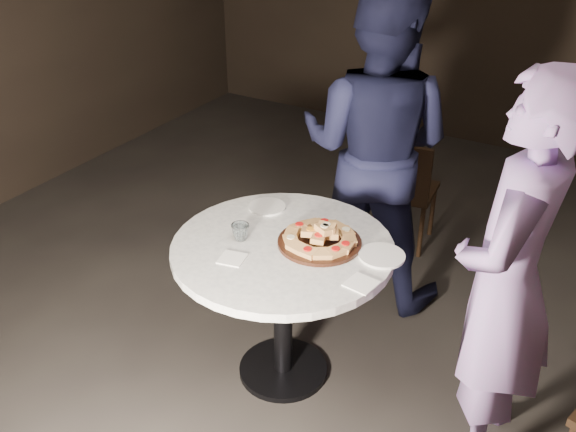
{
  "coord_description": "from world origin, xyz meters",
  "views": [
    {
      "loc": [
        1.16,
        -2.29,
        2.38
      ],
      "look_at": [
        -0.14,
        -0.05,
        0.92
      ],
      "focal_mm": 40.0,
      "sensor_mm": 36.0,
      "label": 1
    }
  ],
  "objects": [
    {
      "name": "diner_navy",
      "position": [
        -0.09,
        0.84,
        0.94
      ],
      "size": [
        0.97,
        0.79,
        1.88
      ],
      "primitive_type": "imported",
      "rotation": [
        0.0,
        0.0,
        3.22
      ],
      "color": "black",
      "rests_on": "ground"
    },
    {
      "name": "floor",
      "position": [
        0.0,
        0.0,
        0.0
      ],
      "size": [
        7.0,
        7.0,
        0.0
      ],
      "primitive_type": "plane",
      "color": "black",
      "rests_on": "ground"
    },
    {
      "name": "serving_board",
      "position": [
        0.01,
        -0.01,
        0.8
      ],
      "size": [
        0.47,
        0.47,
        0.02
      ],
      "primitive_type": "cylinder",
      "rotation": [
        0.0,
        0.0,
        -0.21
      ],
      "color": "black",
      "rests_on": "table"
    },
    {
      "name": "diner_teal",
      "position": [
        0.86,
        -0.05,
        0.89
      ],
      "size": [
        0.45,
        0.66,
        1.79
      ],
      "primitive_type": "imported",
      "rotation": [
        0.0,
        0.0,
        -1.6
      ],
      "color": "#856AAB",
      "rests_on": "ground"
    },
    {
      "name": "plate_right",
      "position": [
        0.3,
        0.04,
        0.8
      ],
      "size": [
        0.25,
        0.25,
        0.01
      ],
      "primitive_type": "cylinder",
      "rotation": [
        0.0,
        0.0,
        -0.22
      ],
      "color": "white",
      "rests_on": "table"
    },
    {
      "name": "napkin_far",
      "position": [
        0.31,
        -0.2,
        0.79
      ],
      "size": [
        0.14,
        0.14,
        0.01
      ],
      "primitive_type": "cube",
      "rotation": [
        0.0,
        0.0,
        -0.15
      ],
      "color": "white",
      "rests_on": "table"
    },
    {
      "name": "water_glass",
      "position": [
        -0.34,
        -0.16,
        0.83
      ],
      "size": [
        0.09,
        0.09,
        0.08
      ],
      "primitive_type": "imported",
      "rotation": [
        0.0,
        0.0,
        0.07
      ],
      "color": "silver",
      "rests_on": "table"
    },
    {
      "name": "napkin_near",
      "position": [
        -0.28,
        -0.32,
        0.79
      ],
      "size": [
        0.13,
        0.13,
        0.01
      ],
      "primitive_type": "cube",
      "rotation": [
        0.0,
        0.0,
        0.2
      ],
      "color": "white",
      "rests_on": "table"
    },
    {
      "name": "plate_left",
      "position": [
        -0.39,
        0.17,
        0.8
      ],
      "size": [
        0.23,
        0.23,
        0.01
      ],
      "primitive_type": "cylinder",
      "rotation": [
        0.0,
        0.0,
        0.24
      ],
      "color": "white",
      "rests_on": "table"
    },
    {
      "name": "table",
      "position": [
        -0.14,
        -0.1,
        0.64
      ],
      "size": [
        1.26,
        1.26,
        0.79
      ],
      "rotation": [
        0.0,
        0.0,
        -0.23
      ],
      "color": "black",
      "rests_on": "ground"
    },
    {
      "name": "chair_far",
      "position": [
        -0.08,
        1.38,
        0.46
      ],
      "size": [
        0.41,
        0.43,
        0.8
      ],
      "rotation": [
        0.0,
        0.0,
        3.24
      ],
      "color": "black",
      "rests_on": "ground"
    },
    {
      "name": "focaccia_pile",
      "position": [
        0.01,
        -0.01,
        0.83
      ],
      "size": [
        0.35,
        0.35,
        0.09
      ],
      "rotation": [
        0.0,
        0.0,
        -0.05
      ],
      "color": "tan",
      "rests_on": "serving_board"
    }
  ]
}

